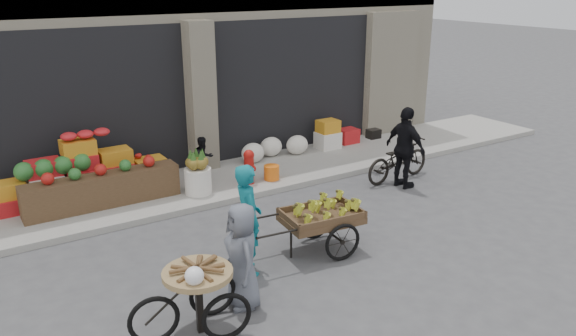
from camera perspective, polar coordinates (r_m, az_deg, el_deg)
ground at (r=8.65m, az=5.55°, el=-9.66°), size 80.00×80.00×0.00m
sidewalk at (r=11.82m, az=-6.70°, el=-1.34°), size 18.00×2.20×0.12m
building at (r=14.77m, az=-14.21°, el=15.43°), size 14.00×6.45×7.00m
fruit_display at (r=11.11m, az=-19.04°, el=-0.27°), size 3.10×1.12×1.24m
pineapple_bin at (r=11.00m, az=-9.12°, el=-1.30°), size 0.52×0.52×0.50m
fire_hydrant at (r=11.36m, az=-3.98°, el=0.27°), size 0.22×0.22×0.71m
orange_bucket at (r=11.63m, az=-1.68°, el=-0.46°), size 0.32×0.32×0.30m
right_bay_goods at (r=13.46m, az=2.14°, el=2.86°), size 3.35×0.60×0.70m
seated_person at (r=11.60m, az=-8.57°, el=0.92°), size 0.51×0.43×0.93m
banana_cart at (r=8.73m, az=3.16°, el=-4.80°), size 2.11×1.03×0.85m
vendor_woman at (r=8.08m, az=-4.07°, el=-5.22°), size 0.52×0.67×1.66m
tricycle_cart at (r=6.93m, az=-9.14°, el=-12.23°), size 1.45×0.95×0.95m
vendor_grey at (r=7.32m, az=-4.67°, el=-8.90°), size 0.56×0.76×1.43m
bicycle at (r=12.09m, az=11.09°, el=0.86°), size 1.75×0.72×0.90m
cyclist at (r=11.57m, az=11.83°, el=2.00°), size 0.48×1.01×1.68m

